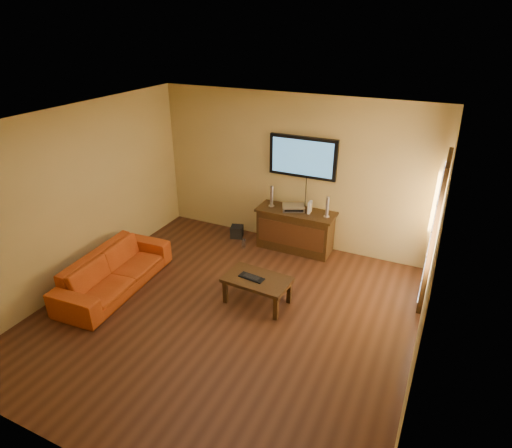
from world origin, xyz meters
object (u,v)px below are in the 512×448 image
Objects in this scene: media_console at (295,230)px; game_console at (310,207)px; television at (303,157)px; coffee_table at (257,282)px; speaker_left at (272,197)px; speaker_right at (327,208)px; bottle at (244,244)px; subwoofer at (237,232)px; av_receiver at (293,208)px; keyboard at (252,277)px; sofa at (113,266)px.

media_console is 6.69× the size of game_console.
television is 1.23× the size of coffee_table.
speaker_left reaches higher than speaker_right.
speaker_left is 0.71m from game_console.
media_console is 1.16× the size of television.
speaker_right is at bearing -10.29° from game_console.
speaker_left reaches higher than media_console.
coffee_table is 1.69m from bottle.
television reaches higher than subwoofer.
subwoofer is (-1.10, -0.07, -0.68)m from av_receiver.
speaker_left reaches higher than keyboard.
keyboard is at bearing -161.27° from coffee_table.
sofa is 5.24× the size of speaker_left.
television is 3.28× the size of speaker_right.
speaker_right is 1.64× the size of subwoofer.
bottle is at bearing -133.56° from speaker_left.
sofa is (-2.06, -2.57, -1.27)m from television.
television is 2.36m from keyboard.
television is at bearing 137.69° from game_console.
speaker_right reaches higher than subwoofer.
game_console is 1.07× the size of bottle.
television is 0.96m from speaker_right.
sofa is at bearing -154.48° from av_receiver.
coffee_table is at bearing -105.08° from speaker_right.
av_receiver is 0.30m from game_console.
speaker_right reaches higher than bottle.
television is 5.78× the size of game_console.
media_console is 3.13m from sofa.
av_receiver is at bearing 91.89° from keyboard.
speaker_right is (0.47, 1.76, 0.56)m from coffee_table.
speaker_right is 0.96× the size of av_receiver.
sofa is 10.32× the size of bottle.
speaker_right is at bearing 74.92° from coffee_table.
sofa is 3.55m from speaker_right.
television reaches higher than coffee_table.
coffee_table is 2.57× the size of av_receiver.
keyboard is at bearing -89.98° from media_console.
speaker_right is 0.33m from game_console.
television is (0.00, 0.22, 1.28)m from media_console.
speaker_right is 1.89× the size of bottle.
sofa is (-2.06, -2.35, 0.01)m from media_console.
sofa reaches higher than subwoofer.
game_console is (0.30, 0.01, 0.06)m from av_receiver.
subwoofer is at bearing -178.92° from speaker_right.
av_receiver is (-0.14, 1.79, 0.43)m from coffee_table.
media_console is 0.77m from speaker_right.
sofa is 5.47× the size of speaker_right.
coffee_table is 2.22m from sofa.
speaker_left is 1.00× the size of av_receiver.
keyboard is at bearing -75.33° from speaker_left.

